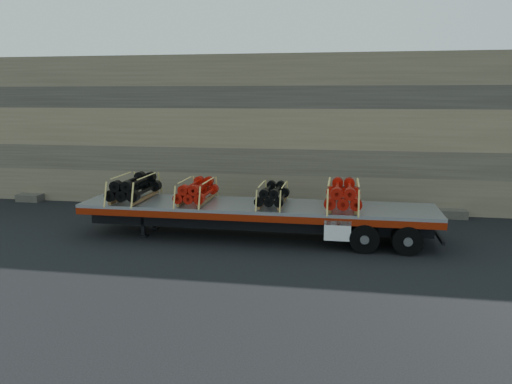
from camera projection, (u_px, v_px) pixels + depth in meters
ground at (276, 240)px, 18.10m from camera, size 120.00×120.00×0.00m
rock_wall at (295, 131)px, 23.72m from camera, size 44.00×3.00×7.00m
trailer at (256, 221)px, 18.27m from camera, size 12.86×2.48×1.29m
bundle_front at (134, 188)px, 18.85m from camera, size 1.24×2.48×0.88m
bundle_midfront at (197, 191)px, 18.45m from camera, size 1.11×2.21×0.78m
bundle_midrear at (273, 195)px, 17.97m from camera, size 1.01×2.02×0.71m
bundle_rear at (343, 195)px, 17.53m from camera, size 1.23×2.46×0.87m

